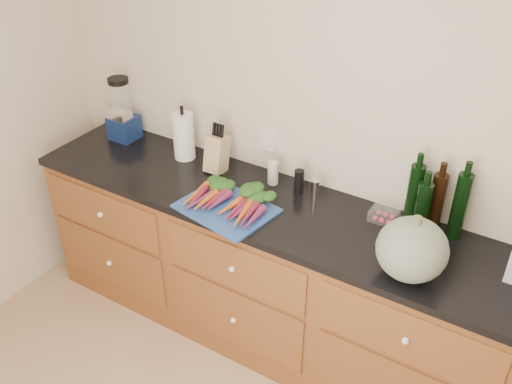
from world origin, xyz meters
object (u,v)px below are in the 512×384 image
Objects in this scene: carrots at (231,199)px; tomato_box at (384,215)px; squash at (412,249)px; paper_towel at (184,136)px; cutting_board at (226,208)px; blender_appliance at (122,113)px; knife_block at (217,154)px.

tomato_box is at bearing 21.92° from carrots.
squash is 1.50m from paper_towel.
blender_appliance reaches higher than cutting_board.
tomato_box is at bearing 24.70° from cutting_board.
cutting_board is at bearing -179.82° from squash.
cutting_board is 0.41m from knife_block.
cutting_board is 1.04m from blender_appliance.
paper_towel is (-0.51, 0.28, 0.10)m from carrots.
carrots is at bearing -44.52° from knife_block.
knife_block is at bearing -1.44° from blender_appliance.
knife_block is (0.25, -0.02, -0.03)m from paper_towel.
blender_appliance is at bearing 164.15° from carrots.
squash reaches higher than knife_block.
blender_appliance is at bearing 170.72° from squash.
cutting_board is 1.18× the size of blender_appliance.
cutting_board is at bearing -90.00° from carrots.
carrots is 1.39× the size of squash.
tomato_box is (0.98, 0.03, -0.07)m from knife_block.
cutting_board is 3.54× the size of tomato_box.
tomato_box is (0.72, 0.33, 0.02)m from cutting_board.
blender_appliance reaches higher than tomato_box.
paper_towel reaches higher than tomato_box.
squash is 1.25m from knife_block.
blender_appliance reaches higher than carrots.
blender_appliance is at bearing -179.74° from paper_towel.
carrots is at bearing -28.75° from paper_towel.
knife_block reaches higher than cutting_board.
cutting_board is at bearing -18.06° from blender_appliance.
knife_block is at bearing 131.26° from cutting_board.
blender_appliance is at bearing -179.59° from tomato_box.
paper_towel reaches higher than knife_block.
tomato_box is (-0.24, 0.33, -0.11)m from squash.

